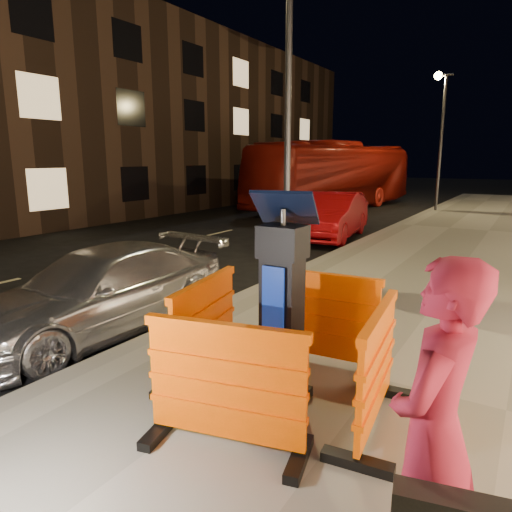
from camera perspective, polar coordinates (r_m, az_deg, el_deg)
The scene contains 14 objects.
ground_plane at distance 6.79m, azimuth -10.38°, elevation -9.89°, with size 120.00×120.00×0.00m, color black.
sidewalk at distance 5.39m, azimuth 15.03°, elevation -15.28°, with size 6.00×60.00×0.15m, color gray.
kerb at distance 6.76m, azimuth -10.41°, elevation -9.30°, with size 0.30×60.00×0.15m, color slate.
parking_kiosk at distance 4.43m, azimuth 3.26°, elevation -6.12°, with size 0.62×0.62×1.97m, color black.
barrier_front at distance 3.86m, azimuth -3.82°, elevation -16.05°, with size 1.41×0.58×1.10m, color #FF5900.
barrier_back at distance 5.38m, azimuth 8.07°, elevation -7.78°, with size 1.41×0.58×1.10m, color #FF5900.
barrier_kerbside at distance 5.07m, azimuth -6.40°, elevation -9.00°, with size 1.41×0.58×1.10m, color #FF5900.
barrier_bldgside at distance 4.26m, azimuth 14.83°, elevation -13.59°, with size 1.41×0.58×1.10m, color #FF5900.
car_silver at distance 7.27m, azimuth -18.45°, elevation -8.84°, with size 1.72×4.23×1.23m, color silver.
car_red at distance 14.89m, azimuth 9.23°, elevation 2.18°, with size 1.56×4.46×1.47m, color #A50B12.
bus_doubledecker at distance 23.86m, azimuth 9.81°, elevation 5.84°, with size 2.80×11.98×3.34m, color maroon.
man at distance 2.75m, azimuth 21.32°, elevation -19.80°, with size 0.69×0.46×1.91m, color maroon.
street_lamp_mid at distance 8.66m, azimuth 4.00°, elevation 16.24°, with size 0.12×0.12×6.00m, color #3F3F44.
street_lamp_far at distance 23.00m, azimuth 22.10°, elevation 12.79°, with size 0.12×0.12×6.00m, color #3F3F44.
Camera 1 is at (4.27, -4.64, 2.51)m, focal length 32.00 mm.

